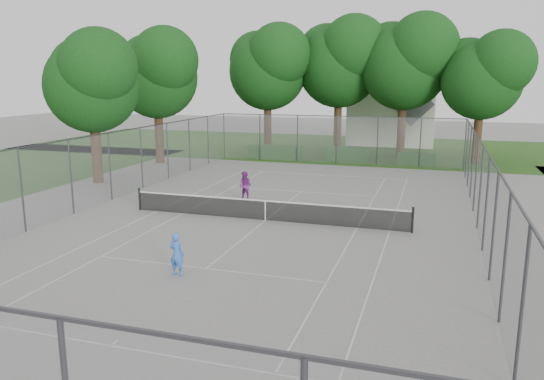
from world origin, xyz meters
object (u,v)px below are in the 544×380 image
(house, at_px, (393,103))
(girl_player, at_px, (177,254))
(woman_player, at_px, (245,186))
(tennis_net, at_px, (265,210))

(house, xyz_separation_m, girl_player, (-3.51, -37.51, -3.21))
(house, height_order, girl_player, house)
(girl_player, distance_m, woman_player, 10.84)
(girl_player, height_order, woman_player, woman_player)
(tennis_net, distance_m, girl_player, 7.24)
(tennis_net, bearing_deg, woman_player, 122.70)
(woman_player, bearing_deg, house, 91.33)
(tennis_net, relative_size, girl_player, 8.98)
(girl_player, bearing_deg, tennis_net, -89.28)
(woman_player, bearing_deg, girl_player, -69.33)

